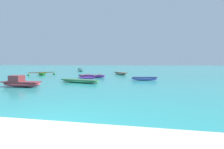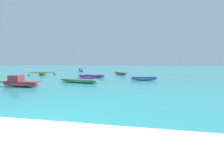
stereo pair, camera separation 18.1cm
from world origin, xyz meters
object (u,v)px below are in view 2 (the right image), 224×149
(moored_boat_2, at_px, (20,83))
(moored_boat_4, at_px, (79,81))
(moored_boat_0, at_px, (42,74))
(moored_boat_6, at_px, (92,76))
(moored_boat_5, at_px, (144,78))
(moored_boat_3, at_px, (121,73))
(moored_boat_1, at_px, (81,70))

(moored_boat_2, relative_size, moored_boat_4, 0.78)
(moored_boat_0, relative_size, moored_boat_6, 1.03)
(moored_boat_0, distance_m, moored_boat_4, 11.08)
(moored_boat_2, bearing_deg, moored_boat_5, 31.31)
(moored_boat_0, height_order, moored_boat_6, moored_boat_0)
(moored_boat_4, xyz_separation_m, moored_boat_6, (-0.39, 4.60, 0.01))
(moored_boat_2, height_order, moored_boat_4, moored_boat_2)
(moored_boat_3, xyz_separation_m, moored_boat_5, (3.14, -6.94, -0.01))
(moored_boat_5, bearing_deg, moored_boat_0, 154.77)
(moored_boat_1, distance_m, moored_boat_3, 12.07)
(moored_boat_0, relative_size, moored_boat_2, 1.17)
(moored_boat_1, bearing_deg, moored_boat_4, -15.51)
(moored_boat_1, bearing_deg, moored_boat_6, -10.17)
(moored_boat_0, bearing_deg, moored_boat_3, 56.02)
(moored_boat_3, bearing_deg, moored_boat_4, -50.23)
(moored_boat_5, bearing_deg, moored_boat_3, 106.59)
(moored_boat_1, xyz_separation_m, moored_boat_6, (6.42, -12.68, -0.05))
(moored_boat_2, height_order, moored_boat_5, moored_boat_2)
(moored_boat_0, distance_m, moored_boat_1, 10.38)
(moored_boat_1, bearing_deg, moored_boat_5, 3.14)
(moored_boat_0, bearing_deg, moored_boat_1, 123.63)
(moored_boat_0, height_order, moored_boat_2, moored_boat_2)
(moored_boat_0, bearing_deg, moored_boat_6, 26.57)
(moored_boat_0, xyz_separation_m, moored_boat_1, (1.74, 10.24, 0.04))
(moored_boat_4, height_order, moored_boat_6, moored_boat_6)
(moored_boat_1, height_order, moored_boat_3, moored_boat_1)
(moored_boat_1, xyz_separation_m, moored_boat_2, (3.49, -20.14, 0.06))
(moored_boat_1, height_order, moored_boat_5, moored_boat_1)
(moored_boat_3, xyz_separation_m, moored_boat_6, (-2.83, -4.94, -0.03))
(moored_boat_1, bearing_deg, moored_boat_3, 13.05)
(moored_boat_2, xyz_separation_m, moored_boat_3, (5.77, 12.39, -0.08))
(moored_boat_0, distance_m, moored_boat_2, 11.20)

